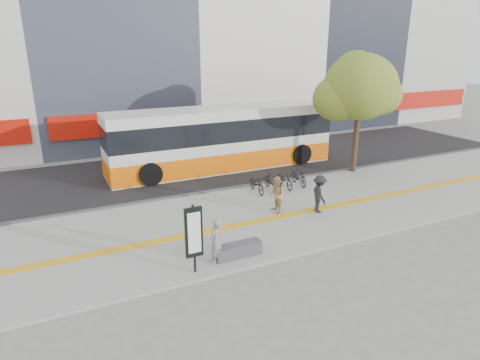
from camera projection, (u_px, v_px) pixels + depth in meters
name	position (u px, v px, depth m)	size (l,w,h in m)	color
ground	(286.00, 230.00, 15.87)	(120.00, 120.00, 0.00)	slate
sidewalk	(267.00, 215.00, 17.14)	(40.00, 7.00, 0.08)	gray
tactile_strip	(273.00, 218.00, 16.70)	(40.00, 0.45, 0.01)	gold
street	(202.00, 168.00, 23.56)	(40.00, 8.00, 0.06)	black
curb	(231.00, 189.00, 20.12)	(40.00, 0.25, 0.14)	#3D3E40
bench	(238.00, 250.00, 13.68)	(1.60, 0.45, 0.45)	#3D3E40
signboard	(194.00, 233.00, 12.42)	(0.55, 0.10, 2.20)	black
street_tree	(358.00, 88.00, 21.55)	(4.40, 3.80, 6.31)	#312216
bus	(222.00, 140.00, 23.07)	(12.61, 2.99, 3.36)	silver
bicycle_row	(278.00, 180.00, 19.96)	(2.93, 1.59, 0.91)	black
seated_woman	(216.00, 241.00, 13.11)	(0.55, 0.36, 1.51)	black
pedestrian_tan	(276.00, 195.00, 17.05)	(0.74, 0.58, 1.53)	#A88351
pedestrian_dark	(319.00, 194.00, 17.11)	(1.01, 0.58, 1.57)	black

